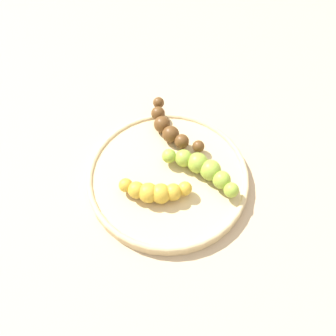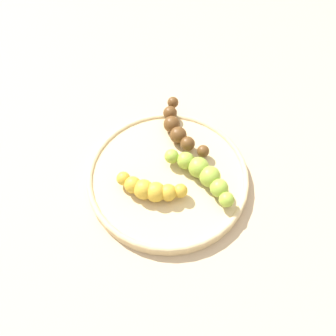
{
  "view_description": "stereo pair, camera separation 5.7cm",
  "coord_description": "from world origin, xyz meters",
  "px_view_note": "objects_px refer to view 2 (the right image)",
  "views": [
    {
      "loc": [
        0.29,
        0.12,
        0.51
      ],
      "look_at": [
        0.0,
        0.0,
        0.04
      ],
      "focal_mm": 35.52,
      "sensor_mm": 36.0,
      "label": 1
    },
    {
      "loc": [
        0.27,
        0.17,
        0.51
      ],
      "look_at": [
        0.0,
        0.0,
        0.04
      ],
      "focal_mm": 35.52,
      "sensor_mm": 36.0,
      "label": 2
    }
  ],
  "objects_px": {
    "banana_overripe": "(178,128)",
    "banana_spotted": "(150,189)",
    "fruit_bowl": "(168,176)",
    "banana_green": "(202,174)"
  },
  "relations": [
    {
      "from": "fruit_bowl",
      "to": "banana_green",
      "type": "height_order",
      "value": "banana_green"
    },
    {
      "from": "fruit_bowl",
      "to": "banana_overripe",
      "type": "xyz_separation_m",
      "value": [
        -0.09,
        -0.03,
        0.02
      ]
    },
    {
      "from": "banana_overripe",
      "to": "banana_spotted",
      "type": "relative_size",
      "value": 1.13
    },
    {
      "from": "banana_green",
      "to": "banana_overripe",
      "type": "relative_size",
      "value": 1.11
    },
    {
      "from": "banana_overripe",
      "to": "banana_spotted",
      "type": "distance_m",
      "value": 0.14
    },
    {
      "from": "fruit_bowl",
      "to": "banana_overripe",
      "type": "bearing_deg",
      "value": -159.22
    },
    {
      "from": "banana_green",
      "to": "banana_spotted",
      "type": "xyz_separation_m",
      "value": [
        0.07,
        -0.06,
        -0.0
      ]
    },
    {
      "from": "banana_green",
      "to": "banana_overripe",
      "type": "height_order",
      "value": "banana_green"
    },
    {
      "from": "fruit_bowl",
      "to": "banana_green",
      "type": "distance_m",
      "value": 0.06
    },
    {
      "from": "banana_green",
      "to": "banana_spotted",
      "type": "relative_size",
      "value": 1.25
    }
  ]
}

